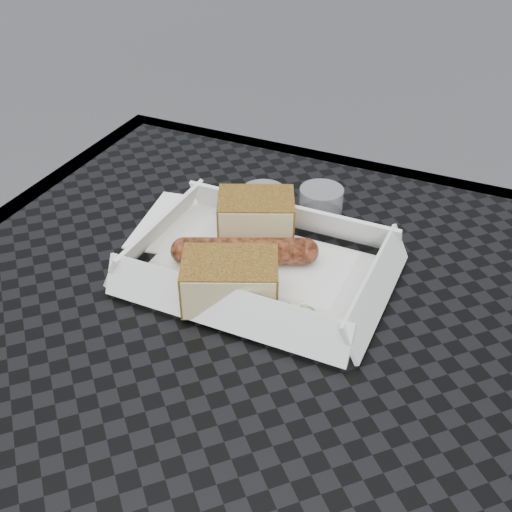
# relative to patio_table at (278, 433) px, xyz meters

# --- Properties ---
(patio_table) EXTENTS (0.80, 0.80, 0.74)m
(patio_table) POSITION_rel_patio_table_xyz_m (0.00, 0.00, 0.00)
(patio_table) COLOR black
(patio_table) RESTS_ON ground
(food_tray) EXTENTS (0.22, 0.15, 0.00)m
(food_tray) POSITION_rel_patio_table_xyz_m (-0.07, 0.12, 0.08)
(food_tray) COLOR white
(food_tray) RESTS_ON patio_table
(bratwurst) EXTENTS (0.14, 0.08, 0.03)m
(bratwurst) POSITION_rel_patio_table_xyz_m (-0.09, 0.12, 0.09)
(bratwurst) COLOR brown
(bratwurst) RESTS_ON food_tray
(bread_near) EXTENTS (0.10, 0.08, 0.05)m
(bread_near) POSITION_rel_patio_table_xyz_m (-0.10, 0.17, 0.10)
(bread_near) COLOR brown
(bread_near) RESTS_ON food_tray
(bread_far) EXTENTS (0.10, 0.09, 0.05)m
(bread_far) POSITION_rel_patio_table_xyz_m (-0.08, 0.07, 0.10)
(bread_far) COLOR brown
(bread_far) RESTS_ON food_tray
(veg_garnish) EXTENTS (0.03, 0.03, 0.00)m
(veg_garnish) POSITION_rel_patio_table_xyz_m (-0.01, 0.06, 0.08)
(veg_garnish) COLOR #DE5409
(veg_garnish) RESTS_ON food_tray
(napkin) EXTENTS (0.14, 0.14, 0.00)m
(napkin) POSITION_rel_patio_table_xyz_m (-0.17, 0.17, 0.08)
(napkin) COLOR white
(napkin) RESTS_ON patio_table
(condiment_cup_sauce) EXTENTS (0.05, 0.05, 0.03)m
(condiment_cup_sauce) POSITION_rel_patio_table_xyz_m (-0.12, 0.23, 0.09)
(condiment_cup_sauce) COLOR maroon
(condiment_cup_sauce) RESTS_ON patio_table
(condiment_cup_empty) EXTENTS (0.05, 0.05, 0.03)m
(condiment_cup_empty) POSITION_rel_patio_table_xyz_m (-0.06, 0.25, 0.09)
(condiment_cup_empty) COLOR silver
(condiment_cup_empty) RESTS_ON patio_table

